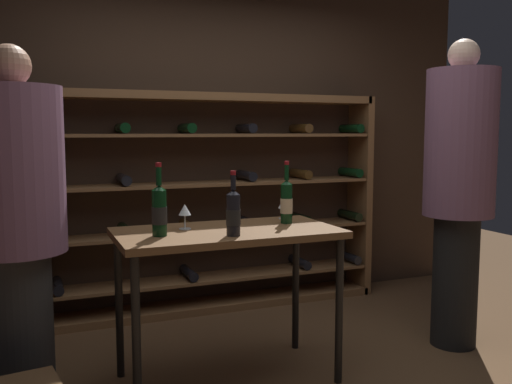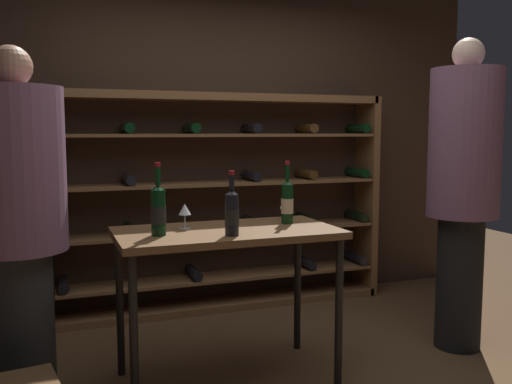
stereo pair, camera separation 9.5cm
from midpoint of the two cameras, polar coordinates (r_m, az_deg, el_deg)
The scene contains 10 objects.
back_wall at distance 4.62m, azimuth -5.57°, elevation 5.72°, with size 4.80×0.10×2.78m, color #3D2B1E.
wine_rack at distance 4.46m, azimuth -4.49°, elevation -1.11°, with size 2.72×0.32×1.72m.
tasting_table at distance 3.15m, azimuth -3.82°, elevation -5.53°, with size 1.24×0.65×0.88m.
person_bystander_dark_jacket at distance 3.17m, azimuth -24.21°, elevation -1.70°, with size 0.51×0.51×1.87m.
person_guest_plum_blouse at distance 3.85m, azimuth 19.44°, elevation 1.26°, with size 0.45×0.45×2.02m.
wine_bottle_gold_foil at distance 3.32m, azimuth 2.33°, elevation -0.96°, with size 0.07×0.07×0.37m.
wine_bottle_green_slim at distance 2.97m, azimuth -10.80°, elevation -1.84°, with size 0.08×0.08×0.39m.
wine_bottle_black_capsule at distance 2.93m, azimuth -3.27°, elevation -2.11°, with size 0.08×0.08×0.34m.
wine_glass_stemmed_right at distance 3.50m, azimuth 2.11°, elevation -1.26°, with size 0.07×0.07×0.13m.
wine_glass_stemmed_center at distance 3.15m, azimuth -8.18°, elevation -1.96°, with size 0.07×0.07×0.14m.
Camera 1 is at (-1.37, -2.64, 1.43)m, focal length 38.99 mm.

